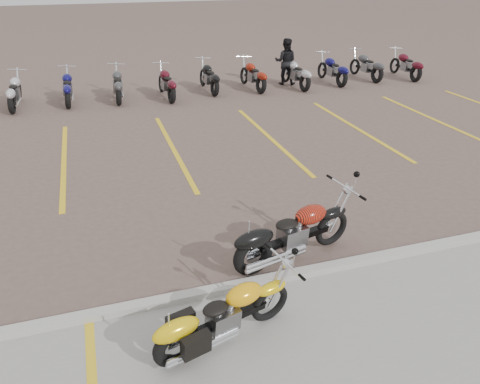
% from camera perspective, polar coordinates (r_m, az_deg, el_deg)
% --- Properties ---
extents(ground, '(100.00, 100.00, 0.00)m').
position_cam_1_polar(ground, '(8.77, -3.27, -3.84)').
color(ground, brown).
rests_on(ground, ground).
extents(curb, '(60.00, 0.18, 0.12)m').
position_cam_1_polar(curb, '(7.15, 0.96, -11.18)').
color(curb, '#ADAAA3').
rests_on(curb, ground).
extents(parking_stripes, '(38.00, 5.50, 0.01)m').
position_cam_1_polar(parking_stripes, '(12.32, -8.12, 5.21)').
color(parking_stripes, yellow).
rests_on(parking_stripes, ground).
extents(yellow_cruiser, '(1.95, 0.66, 0.82)m').
position_cam_1_polar(yellow_cruiser, '(6.08, -2.38, -15.00)').
color(yellow_cruiser, black).
rests_on(yellow_cruiser, ground).
extents(flame_cruiser, '(2.22, 0.65, 0.93)m').
position_cam_1_polar(flame_cruiser, '(7.56, 6.19, -5.33)').
color(flame_cruiser, black).
rests_on(flame_cruiser, ground).
extents(person_b, '(1.06, 0.98, 1.74)m').
position_cam_1_polar(person_b, '(18.81, 5.57, 15.54)').
color(person_b, black).
rests_on(person_b, ground).
extents(bg_bike_row, '(18.89, 2.03, 1.10)m').
position_cam_1_polar(bg_bike_row, '(17.42, -6.52, 13.54)').
color(bg_bike_row, black).
rests_on(bg_bike_row, ground).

